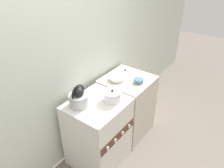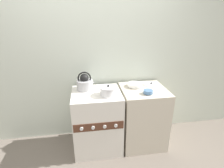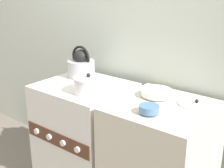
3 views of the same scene
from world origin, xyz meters
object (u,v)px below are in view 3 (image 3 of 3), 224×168
at_px(enamel_bowl, 157,93).
at_px(loose_pot_lid, 197,103).
at_px(kettle, 81,66).
at_px(cooking_pot, 89,85).
at_px(stove, 85,137).
at_px(small_ceramic_bowl, 149,109).

relative_size(enamel_bowl, loose_pot_lid, 0.87).
relative_size(kettle, cooking_pot, 1.26).
bearing_deg(kettle, stove, -41.95).
height_order(stove, cooking_pot, cooking_pot).
relative_size(cooking_pot, loose_pot_lid, 0.89).
distance_m(small_ceramic_bowl, loose_pot_lid, 0.35).
xyz_separation_m(kettle, small_ceramic_bowl, (0.81, -0.28, -0.06)).
bearing_deg(cooking_pot, small_ceramic_bowl, -4.62).
height_order(cooking_pot, loose_pot_lid, cooking_pot).
bearing_deg(enamel_bowl, loose_pot_lid, 9.22).
height_order(kettle, loose_pot_lid, kettle).
height_order(small_ceramic_bowl, loose_pot_lid, small_ceramic_bowl).
height_order(enamel_bowl, loose_pot_lid, enamel_bowl).
xyz_separation_m(kettle, loose_pot_lid, (0.98, 0.03, -0.09)).
distance_m(stove, small_ceramic_bowl, 0.83).
relative_size(kettle, small_ceramic_bowl, 2.19).
distance_m(kettle, cooking_pot, 0.38).
xyz_separation_m(cooking_pot, enamel_bowl, (0.41, 0.23, -0.03)).
relative_size(stove, small_ceramic_bowl, 7.20).
distance_m(stove, cooking_pot, 0.53).
height_order(kettle, cooking_pot, kettle).
relative_size(stove, enamel_bowl, 4.23).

